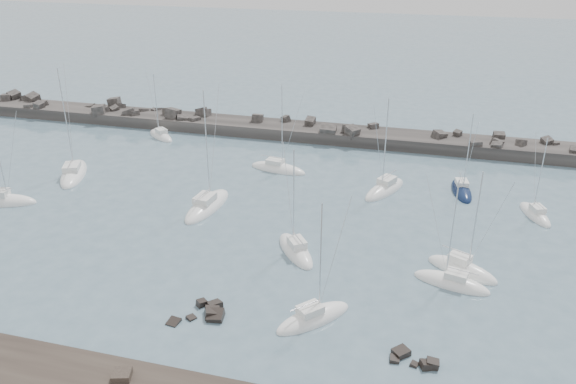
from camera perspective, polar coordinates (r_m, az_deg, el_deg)
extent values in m
plane|color=slate|center=(55.20, -1.43, -7.40)|extent=(400.00, 400.00, 0.00)
cube|color=#2A221D|center=(43.86, -16.52, -17.39)|extent=(1.61, 1.58, 0.54)
cube|color=black|center=(49.97, -7.45, -11.39)|extent=(1.61, 1.65, 0.97)
cube|color=black|center=(48.57, -7.35, -12.49)|extent=(1.58, 1.69, 1.19)
cube|color=black|center=(48.77, -11.52, -12.93)|extent=(1.13, 1.23, 0.71)
cube|color=black|center=(48.94, -7.72, -12.19)|extent=(1.81, 1.84, 1.24)
cube|color=black|center=(48.91, -9.80, -12.53)|extent=(1.02, 0.99, 0.51)
cube|color=black|center=(50.12, -8.79, -11.15)|extent=(1.09, 1.06, 0.87)
cube|color=black|center=(44.89, 14.47, -16.52)|extent=(1.01, 0.92, 0.72)
cube|color=black|center=(45.00, 10.74, -16.43)|extent=(0.85, 0.93, 0.61)
cube|color=black|center=(44.81, 13.89, -16.70)|extent=(1.21, 1.25, 0.80)
cube|color=black|center=(45.63, 11.41, -15.88)|extent=(1.63, 1.60, 1.08)
cube|color=black|center=(44.95, 12.67, -16.82)|extent=(0.79, 0.86, 0.64)
cube|color=#2F2B29|center=(90.26, 0.81, 5.81)|extent=(115.00, 6.00, 3.20)
cube|color=#2F2B29|center=(92.01, -3.11, 7.42)|extent=(2.04, 2.25, 1.89)
cube|color=#2F2B29|center=(89.92, 20.64, 5.32)|extent=(1.74, 1.60, 1.35)
cube|color=#2F2B29|center=(91.74, -0.22, 7.42)|extent=(1.85, 1.66, 1.50)
cube|color=#2F2B29|center=(102.13, -18.33, 7.93)|extent=(2.24, 2.25, 1.24)
cube|color=#2F2B29|center=(96.56, -11.71, 7.78)|extent=(1.95, 1.69, 1.46)
cube|color=#2F2B29|center=(88.75, 16.85, 5.65)|extent=(1.48, 1.60, 1.39)
cube|color=#2F2B29|center=(101.07, -13.05, 8.09)|extent=(1.74, 1.87, 1.32)
cube|color=#2F2B29|center=(109.74, -24.75, 7.79)|extent=(1.62, 1.74, 1.46)
cube|color=#2F2B29|center=(87.00, 6.24, 6.36)|extent=(2.17, 1.95, 1.65)
cube|color=#2F2B29|center=(102.53, -17.20, 8.00)|extent=(1.75, 2.03, 1.78)
cube|color=#2F2B29|center=(90.15, 25.42, 4.41)|extent=(1.51, 1.43, 0.92)
cube|color=#2F2B29|center=(87.37, 15.10, 5.50)|extent=(2.66, 2.38, 2.02)
cube|color=#2F2B29|center=(95.61, -11.58, 7.80)|extent=(2.30, 2.24, 2.23)
cube|color=#2F2B29|center=(87.66, 22.59, 4.50)|extent=(1.67, 1.97, 1.76)
cube|color=#2F2B29|center=(93.71, -9.43, 7.18)|extent=(2.01, 2.09, 1.23)
cube|color=#2F2B29|center=(97.70, -12.15, 8.00)|extent=(1.83, 2.04, 1.56)
cube|color=#2F2B29|center=(116.24, -26.67, 8.47)|extent=(2.06, 2.03, 1.77)
cube|color=#2F2B29|center=(96.32, -8.76, 8.05)|extent=(2.51, 2.74, 2.18)
cube|color=#2F2B29|center=(86.96, 20.40, 4.57)|extent=(2.32, 2.24, 2.05)
cube|color=#2F2B29|center=(85.70, 20.47, 4.48)|extent=(1.83, 1.67, 1.15)
cube|color=#2F2B29|center=(113.83, -24.46, 8.70)|extent=(2.54, 2.63, 2.13)
cube|color=#2F2B29|center=(85.55, 18.53, 4.55)|extent=(1.94, 1.78, 1.53)
cube|color=#2F2B29|center=(94.54, -10.67, 7.24)|extent=(2.49, 2.16, 1.62)
cube|color=#2F2B29|center=(88.00, 27.07, 3.75)|extent=(1.50, 1.68, 1.23)
cube|color=#2F2B29|center=(108.23, -23.96, 8.01)|extent=(1.68, 1.81, 1.73)
cube|color=#2F2B29|center=(86.60, 4.11, 6.30)|extent=(2.57, 2.28, 1.79)
cube|color=#2F2B29|center=(99.32, -15.78, 7.67)|extent=(2.86, 2.28, 2.27)
cube|color=#2F2B29|center=(89.57, 8.67, 6.61)|extent=(1.98, 1.91, 1.20)
cube|color=#2F2B29|center=(100.75, -13.44, 8.06)|extent=(1.10, 0.99, 0.98)
cube|color=#2F2B29|center=(106.38, -19.41, 8.13)|extent=(1.53, 1.48, 1.26)
cube|color=#2F2B29|center=(104.22, -16.65, 8.31)|extent=(2.55, 2.70, 2.05)
cube|color=#2F2B29|center=(90.07, 24.79, 4.62)|extent=(1.88, 2.12, 1.77)
cube|color=#2F2B29|center=(90.12, 2.27, 7.05)|extent=(1.61, 2.05, 2.00)
cube|color=#2F2B29|center=(104.33, -17.21, 8.63)|extent=(2.39, 2.15, 2.15)
cube|color=#2F2B29|center=(100.90, -14.45, 7.89)|extent=(2.01, 2.16, 1.55)
cube|color=#2F2B29|center=(116.69, -26.05, 8.70)|extent=(2.50, 2.67, 2.53)
cube|color=#2F2B29|center=(115.28, -25.04, 8.61)|extent=(2.81, 2.78, 1.91)
cube|color=#2F2B29|center=(110.16, -23.46, 8.23)|extent=(1.83, 1.67, 1.32)
cube|color=#2F2B29|center=(101.54, -18.64, 7.87)|extent=(2.77, 2.67, 1.93)
cube|color=#2F2B29|center=(95.97, -8.57, 7.84)|extent=(2.52, 2.30, 2.36)
cube|color=#2F2B29|center=(85.98, 6.53, 6.12)|extent=(2.69, 2.70, 1.90)
cube|color=#2F2B29|center=(98.87, -15.31, 7.68)|extent=(2.18, 2.20, 1.33)
ellipsoid|color=white|center=(75.49, -26.89, -0.99)|extent=(8.22, 4.38, 2.21)
ellipsoid|color=white|center=(80.57, -20.92, 1.65)|extent=(6.72, 10.10, 2.35)
cube|color=white|center=(79.64, -21.13, 2.41)|extent=(2.90, 3.28, 0.71)
cylinder|color=silver|center=(78.88, -21.64, 6.92)|extent=(0.12, 0.12, 13.11)
cylinder|color=silver|center=(78.79, -21.29, 2.67)|extent=(1.68, 3.59, 0.10)
ellipsoid|color=white|center=(66.95, -8.19, -1.53)|extent=(3.82, 9.75, 2.35)
cube|color=white|center=(65.99, -8.45, -0.64)|extent=(2.16, 2.83, 0.73)
cylinder|color=silver|center=(64.69, -8.27, 4.66)|extent=(0.12, 0.12, 12.84)
cylinder|color=silver|center=(65.18, -8.76, -0.34)|extent=(0.46, 3.80, 0.10)
ellipsoid|color=white|center=(76.94, -1.02, 2.29)|extent=(8.46, 3.92, 2.00)
cube|color=white|center=(76.68, -1.30, 3.14)|extent=(2.53, 2.02, 0.62)
cylinder|color=silver|center=(74.49, -0.61, 6.73)|extent=(0.11, 0.11, 10.99)
cylinder|color=silver|center=(76.71, -1.69, 3.60)|extent=(3.22, 0.66, 0.09)
ellipsoid|color=white|center=(57.19, 0.78, -6.10)|extent=(6.14, 7.27, 2.12)
cube|color=white|center=(56.26, 0.92, -5.16)|extent=(2.40, 2.53, 0.75)
cylinder|color=silver|center=(54.94, 0.59, -0.55)|extent=(0.13, 0.13, 9.90)
cylinder|color=silver|center=(55.50, 1.12, -4.79)|extent=(1.81, 2.44, 0.11)
ellipsoid|color=white|center=(71.55, 9.77, 0.13)|extent=(5.75, 8.52, 2.21)
cube|color=white|center=(71.36, 10.02, 1.19)|extent=(2.46, 2.78, 0.74)
cylinder|color=silver|center=(68.62, 9.88, 4.89)|extent=(0.13, 0.13, 11.08)
cylinder|color=silver|center=(71.56, 10.29, 1.84)|extent=(1.47, 3.03, 0.11)
ellipsoid|color=white|center=(48.11, 2.59, -12.78)|extent=(6.52, 6.90, 1.93)
cube|color=white|center=(47.26, 2.25, -11.83)|extent=(2.45, 2.49, 0.64)
cylinder|color=silver|center=(45.17, 3.33, -6.75)|extent=(0.11, 0.11, 9.80)
cylinder|color=silver|center=(46.67, 1.74, -11.45)|extent=(2.01, 2.22, 0.09)
ellipsoid|color=#0F1D3F|center=(73.57, 17.20, 0.04)|extent=(3.38, 7.31, 1.85)
cube|color=white|center=(73.46, 17.25, 0.93)|extent=(1.74, 2.19, 0.61)
cylinder|color=silver|center=(71.04, 17.83, 3.92)|extent=(0.10, 0.10, 9.49)
cylinder|color=silver|center=(73.69, 17.23, 1.48)|extent=(0.58, 2.78, 0.09)
ellipsoid|color=white|center=(54.45, 16.25, -8.95)|extent=(7.39, 3.87, 1.87)
cube|color=white|center=(53.81, 16.75, -8.05)|extent=(2.27, 1.87, 0.61)
cylinder|color=silver|center=(51.77, 16.37, -3.64)|extent=(0.11, 0.11, 9.54)
cylinder|color=silver|center=(53.45, 17.34, -7.65)|extent=(2.76, 0.78, 0.09)
ellipsoid|color=white|center=(70.31, 23.77, -2.18)|extent=(4.02, 6.53, 1.74)
cube|color=white|center=(69.65, 24.03, -1.53)|extent=(1.80, 2.08, 0.60)
cylinder|color=silver|center=(68.80, 24.27, 1.70)|extent=(0.10, 0.10, 8.43)
cylinder|color=silver|center=(69.08, 24.28, -1.27)|extent=(0.96, 2.37, 0.09)
ellipsoid|color=white|center=(92.18, -12.79, 5.50)|extent=(6.65, 5.81, 1.85)
cube|color=white|center=(91.54, -12.76, 6.10)|extent=(2.34, 2.24, 0.63)
cylinder|color=silver|center=(91.11, -13.25, 8.77)|extent=(0.11, 0.11, 9.15)
cylinder|color=silver|center=(90.95, -12.66, 6.37)|extent=(2.20, 1.73, 0.09)
ellipsoid|color=white|center=(56.63, 17.24, -7.68)|extent=(7.30, 5.06, 2.11)
cube|color=white|center=(56.10, 17.07, -6.46)|extent=(2.40, 2.14, 0.76)
cylinder|color=silver|center=(53.76, 18.52, -2.74)|extent=(0.13, 0.13, 9.52)
cylinder|color=silver|center=(55.91, 16.71, -5.67)|extent=(2.58, 1.34, 0.11)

